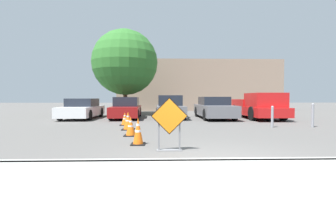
{
  "coord_description": "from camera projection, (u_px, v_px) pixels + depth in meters",
  "views": [
    {
      "loc": [
        -1.15,
        -4.31,
        1.33
      ],
      "look_at": [
        -0.64,
        13.53,
        0.77
      ],
      "focal_mm": 24.0,
      "sensor_mm": 36.0,
      "label": 1
    }
  ],
  "objects": [
    {
      "name": "traffic_cone_second",
      "position": [
        131.0,
        126.0,
        7.89
      ],
      "size": [
        0.46,
        0.46,
        0.69
      ],
      "color": "black",
      "rests_on": "ground_plane"
    },
    {
      "name": "traffic_cone_fourth",
      "position": [
        125.0,
        119.0,
        10.92
      ],
      "size": [
        0.46,
        0.46,
        0.63
      ],
      "color": "black",
      "rests_on": "ground_plane"
    },
    {
      "name": "ground_plane",
      "position": [
        180.0,
        119.0,
        14.37
      ],
      "size": [
        96.0,
        96.0,
        0.0
      ],
      "primitive_type": "plane",
      "color": "#565451"
    },
    {
      "name": "curb_lip",
      "position": [
        221.0,
        163.0,
        4.38
      ],
      "size": [
        28.34,
        0.2,
        0.14
      ],
      "color": "#999993",
      "rests_on": "ground_plane"
    },
    {
      "name": "road_closed_sign",
      "position": [
        169.0,
        122.0,
        5.62
      ],
      "size": [
        0.93,
        0.2,
        1.35
      ],
      "color": "black",
      "rests_on": "ground_plane"
    },
    {
      "name": "parked_car_nearest",
      "position": [
        82.0,
        109.0,
        14.62
      ],
      "size": [
        1.96,
        4.39,
        1.29
      ],
      "rotation": [
        0.0,
        0.0,
        3.16
      ],
      "color": "white",
      "rests_on": "ground_plane"
    },
    {
      "name": "parked_car_second",
      "position": [
        127.0,
        108.0,
        14.79
      ],
      "size": [
        1.92,
        4.39,
        1.39
      ],
      "rotation": [
        0.0,
        0.0,
        3.19
      ],
      "color": "maroon",
      "rests_on": "ground_plane"
    },
    {
      "name": "street_tree_behind_lot",
      "position": [
        125.0,
        63.0,
        17.87
      ],
      "size": [
        5.17,
        5.17,
        6.74
      ],
      "color": "#513823",
      "rests_on": "ground_plane"
    },
    {
      "name": "building_facade_backdrop",
      "position": [
        197.0,
        86.0,
        25.42
      ],
      "size": [
        17.25,
        5.0,
        5.33
      ],
      "color": "gray",
      "rests_on": "ground_plane"
    },
    {
      "name": "bollard_second",
      "position": [
        313.0,
        115.0,
        10.17
      ],
      "size": [
        0.12,
        0.12,
        1.09
      ],
      "color": "gray",
      "rests_on": "ground_plane"
    },
    {
      "name": "sidewalk_strip",
      "position": [
        251.0,
        196.0,
        2.9
      ],
      "size": [
        28.34,
        2.95,
        0.14
      ],
      "color": "#999993",
      "rests_on": "ground_plane"
    },
    {
      "name": "pickup_truck",
      "position": [
        259.0,
        107.0,
        14.4
      ],
      "size": [
        2.12,
        5.26,
        1.63
      ],
      "rotation": [
        0.0,
        0.0,
        3.13
      ],
      "color": "red",
      "rests_on": "ground_plane"
    },
    {
      "name": "bollard_nearest",
      "position": [
        272.0,
        116.0,
        10.12
      ],
      "size": [
        0.12,
        0.12,
        0.98
      ],
      "color": "gray",
      "rests_on": "ground_plane"
    },
    {
      "name": "parked_car_fourth",
      "position": [
        214.0,
        108.0,
        14.61
      ],
      "size": [
        2.0,
        4.69,
        1.4
      ],
      "rotation": [
        0.0,
        0.0,
        3.16
      ],
      "color": "slate",
      "rests_on": "ground_plane"
    },
    {
      "name": "traffic_cone_third",
      "position": [
        128.0,
        121.0,
        9.39
      ],
      "size": [
        0.52,
        0.52,
        0.76
      ],
      "color": "black",
      "rests_on": "ground_plane"
    },
    {
      "name": "traffic_cone_nearest",
      "position": [
        138.0,
        131.0,
        6.4
      ],
      "size": [
        0.4,
        0.4,
        0.78
      ],
      "color": "black",
      "rests_on": "ground_plane"
    },
    {
      "name": "parked_car_third",
      "position": [
        170.0,
        108.0,
        15.11
      ],
      "size": [
        1.9,
        4.54,
        1.5
      ],
      "rotation": [
        0.0,
        0.0,
        3.17
      ],
      "color": "slate",
      "rests_on": "ground_plane"
    }
  ]
}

